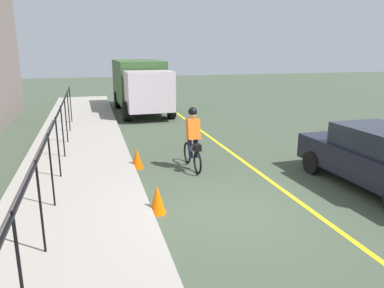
% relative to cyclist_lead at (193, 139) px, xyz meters
% --- Properties ---
extents(ground_plane, '(80.00, 80.00, 0.00)m').
position_rel_cyclist_lead_xyz_m(ground_plane, '(-3.06, -0.13, -0.91)').
color(ground_plane, '#3D4937').
extents(lane_line_centre, '(36.00, 0.12, 0.01)m').
position_rel_cyclist_lead_xyz_m(lane_line_centre, '(-3.06, -1.73, -0.91)').
color(lane_line_centre, yellow).
rests_on(lane_line_centre, ground).
extents(sidewalk, '(40.00, 3.20, 0.15)m').
position_rel_cyclist_lead_xyz_m(sidewalk, '(-3.06, 3.27, -0.84)').
color(sidewalk, gray).
rests_on(sidewalk, ground).
extents(iron_fence, '(19.42, 0.04, 1.60)m').
position_rel_cyclist_lead_xyz_m(iron_fence, '(-2.06, 3.67, 0.43)').
color(iron_fence, black).
rests_on(iron_fence, sidewalk).
extents(cyclist_lead, '(1.71, 0.37, 1.83)m').
position_rel_cyclist_lead_xyz_m(cyclist_lead, '(0.00, 0.00, 0.00)').
color(cyclist_lead, black).
rests_on(cyclist_lead, ground).
extents(patrol_sedan, '(4.46, 2.04, 1.58)m').
position_rel_cyclist_lead_xyz_m(patrol_sedan, '(-2.80, -4.05, -0.09)').
color(patrol_sedan, black).
rests_on(patrol_sedan, ground).
extents(box_truck_background, '(6.77, 2.68, 2.78)m').
position_rel_cyclist_lead_xyz_m(box_truck_background, '(10.46, 0.09, 0.64)').
color(box_truck_background, '#315229').
rests_on(box_truck_background, ground).
extents(traffic_cone_near, '(0.36, 0.36, 0.63)m').
position_rel_cyclist_lead_xyz_m(traffic_cone_near, '(-2.71, 1.54, -0.59)').
color(traffic_cone_near, '#FC5F04').
rests_on(traffic_cone_near, ground).
extents(traffic_cone_far, '(0.36, 0.36, 0.60)m').
position_rel_cyclist_lead_xyz_m(traffic_cone_far, '(0.49, 1.57, -0.61)').
color(traffic_cone_far, '#EF5304').
rests_on(traffic_cone_far, ground).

